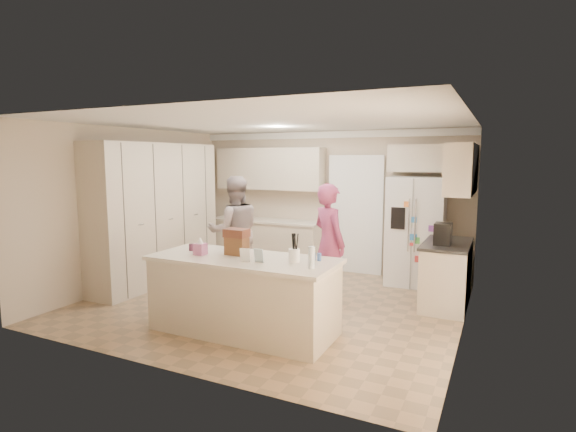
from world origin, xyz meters
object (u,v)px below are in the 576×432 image
at_px(refrigerator, 416,231).
at_px(island_base, 244,297).
at_px(dollhouse_body, 237,246).
at_px(utensil_crock, 294,255).
at_px(coffee_maker, 443,234).
at_px(teen_girl, 329,243).
at_px(tissue_box, 200,249).
at_px(teen_boy, 235,231).

xyz_separation_m(refrigerator, island_base, (-1.49, -3.03, -0.46)).
bearing_deg(dollhouse_body, utensil_crock, -3.58).
distance_m(coffee_maker, teen_girl, 1.59).
bearing_deg(coffee_maker, teen_girl, -167.34).
height_order(refrigerator, coffee_maker, refrigerator).
relative_size(coffee_maker, teen_girl, 0.17).
bearing_deg(utensil_crock, island_base, -175.60).
distance_m(tissue_box, teen_girl, 1.97).
bearing_deg(tissue_box, utensil_crock, 7.13).
bearing_deg(refrigerator, teen_girl, -125.49).
bearing_deg(refrigerator, coffee_maker, -65.64).
height_order(tissue_box, dollhouse_body, dollhouse_body).
bearing_deg(island_base, refrigerator, 63.79).
bearing_deg(tissue_box, dollhouse_body, 26.57).
bearing_deg(utensil_crock, tissue_box, -172.87).
height_order(coffee_maker, island_base, coffee_maker).
xyz_separation_m(utensil_crock, teen_boy, (-1.85, 1.65, -0.09)).
bearing_deg(tissue_box, refrigerator, 56.89).
distance_m(refrigerator, coffee_maker, 1.27).
bearing_deg(coffee_maker, utensil_crock, -127.12).
distance_m(tissue_box, dollhouse_body, 0.45).
bearing_deg(utensil_crock, dollhouse_body, 176.42).
height_order(coffee_maker, teen_boy, teen_boy).
distance_m(refrigerator, dollhouse_body, 3.36).
distance_m(island_base, utensil_crock, 0.86).
xyz_separation_m(utensil_crock, tissue_box, (-1.20, -0.15, -0.00)).
xyz_separation_m(island_base, dollhouse_body, (-0.15, 0.10, 0.60)).
height_order(coffee_maker, tissue_box, coffee_maker).
distance_m(island_base, tissue_box, 0.79).
bearing_deg(island_base, utensil_crock, 4.40).
distance_m(tissue_box, teen_boy, 1.91).
xyz_separation_m(tissue_box, dollhouse_body, (0.40, 0.20, 0.04)).
height_order(island_base, teen_girl, teen_girl).
distance_m(refrigerator, teen_boy, 3.00).
height_order(coffee_maker, teen_girl, teen_girl).
bearing_deg(teen_girl, island_base, 106.59).
height_order(refrigerator, dollhouse_body, refrigerator).
distance_m(teen_boy, teen_girl, 1.72).
bearing_deg(teen_boy, utensil_crock, 97.61).
xyz_separation_m(refrigerator, tissue_box, (-2.04, -3.13, 0.10)).
height_order(refrigerator, tissue_box, refrigerator).
bearing_deg(coffee_maker, refrigerator, 116.35).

